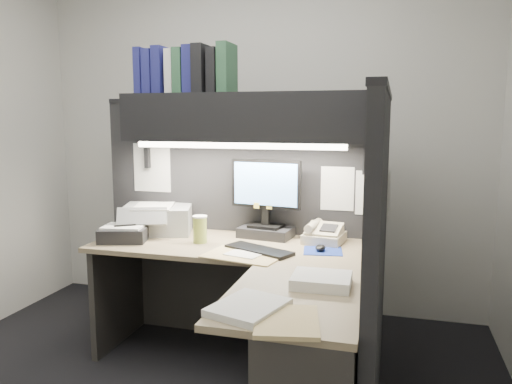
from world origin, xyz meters
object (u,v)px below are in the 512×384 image
(desk, at_px, (258,331))
(overhead_shelf, at_px, (244,117))
(monitor, at_px, (266,207))
(printer, at_px, (158,219))
(telephone, at_px, (324,235))
(coffee_cup, at_px, (200,230))
(notebook_stack, at_px, (124,234))
(keyboard, at_px, (259,250))

(desk, xyz_separation_m, overhead_shelf, (-0.30, 0.75, 1.06))
(monitor, bearing_deg, printer, -168.96)
(telephone, xyz_separation_m, coffee_cup, (-0.74, -0.21, 0.03))
(coffee_cup, distance_m, notebook_stack, 0.49)
(monitor, bearing_deg, keyboard, -73.76)
(telephone, distance_m, printer, 1.13)
(telephone, relative_size, coffee_cup, 1.52)
(overhead_shelf, bearing_deg, monitor, 13.07)
(keyboard, relative_size, coffee_cup, 2.63)
(desk, xyz_separation_m, coffee_cup, (-0.52, 0.54, 0.37))
(desk, relative_size, printer, 3.80)
(telephone, bearing_deg, overhead_shelf, -172.06)
(notebook_stack, bearing_deg, overhead_shelf, 22.63)
(telephone, bearing_deg, printer, -171.67)
(overhead_shelf, xyz_separation_m, telephone, (0.52, 0.00, -0.72))
(telephone, distance_m, coffee_cup, 0.77)
(monitor, distance_m, printer, 0.76)
(desk, relative_size, coffee_cup, 10.67)
(keyboard, bearing_deg, coffee_cup, -170.31)
(overhead_shelf, height_order, coffee_cup, overhead_shelf)
(monitor, xyz_separation_m, keyboard, (0.05, -0.35, -0.19))
(notebook_stack, bearing_deg, printer, 72.14)
(overhead_shelf, xyz_separation_m, coffee_cup, (-0.22, -0.21, -0.69))
(coffee_cup, bearing_deg, monitor, 34.31)
(printer, height_order, notebook_stack, printer)
(monitor, distance_m, telephone, 0.41)
(overhead_shelf, height_order, notebook_stack, overhead_shelf)
(monitor, relative_size, telephone, 2.08)
(monitor, distance_m, keyboard, 0.40)
(monitor, xyz_separation_m, notebook_stack, (-0.84, -0.32, -0.16))
(desk, height_order, keyboard, keyboard)
(monitor, distance_m, notebook_stack, 0.91)
(overhead_shelf, relative_size, notebook_stack, 5.43)
(desk, xyz_separation_m, keyboard, (-0.11, 0.43, 0.30))
(coffee_cup, bearing_deg, printer, 152.43)
(printer, bearing_deg, desk, -57.05)
(desk, height_order, coffee_cup, coffee_cup)
(telephone, height_order, coffee_cup, coffee_cup)
(keyboard, bearing_deg, overhead_shelf, 144.60)
(desk, relative_size, notebook_stack, 5.96)
(keyboard, distance_m, printer, 0.86)
(keyboard, xyz_separation_m, printer, (-0.80, 0.31, 0.08))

